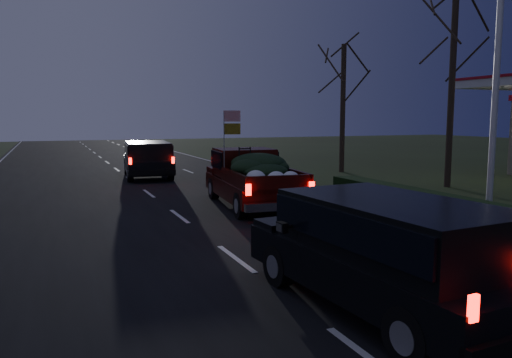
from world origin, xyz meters
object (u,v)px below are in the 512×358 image
object	(u,v)px
rear_suv	(388,243)
light_pole	(499,38)
pickup_truck	(252,175)
lead_suv	(148,156)

from	to	relation	value
rear_suv	light_pole	bearing A→B (deg)	29.95
light_pole	pickup_truck	distance (m)	8.92
light_pole	rear_suv	bearing A→B (deg)	-145.90
lead_suv	rear_suv	bearing A→B (deg)	-83.56
lead_suv	rear_suv	xyz separation A→B (m)	(0.22, -19.01, -0.02)
rear_suv	lead_suv	bearing A→B (deg)	86.50
pickup_truck	rear_suv	xyz separation A→B (m)	(-1.58, -9.48, 0.01)
pickup_truck	lead_suv	xyz separation A→B (m)	(-1.80, 9.52, 0.02)
light_pole	pickup_truck	xyz separation A→B (m)	(-6.74, 3.85, -4.39)
light_pole	rear_suv	size ratio (longest dim) A/B	1.76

